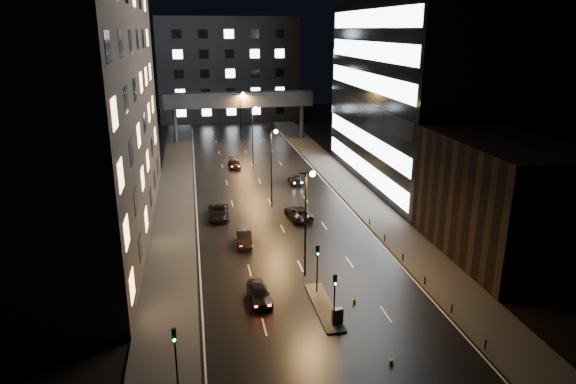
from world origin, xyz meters
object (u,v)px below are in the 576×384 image
object	(u,v)px
car_toward_b	(295,179)
utility_cabinet	(337,315)
car_away_a	(259,293)
car_toward_a	(298,213)
car_away_b	(244,238)
car_away_c	(219,212)
car_away_d	(234,164)

from	to	relation	value
car_toward_b	utility_cabinet	distance (m)	38.50
car_away_a	car_toward_a	world-z (taller)	car_away_a
car_away_a	car_away_b	bearing A→B (deg)	86.32
car_away_c	car_toward_b	distance (m)	17.49
car_toward_b	car_away_d	bearing A→B (deg)	-52.20
car_away_b	car_toward_a	size ratio (longest dim) A/B	0.86
car_away_c	utility_cabinet	world-z (taller)	car_away_c
car_toward_a	utility_cabinet	distance (m)	23.71
car_away_c	car_toward_b	bearing A→B (deg)	47.30
car_away_b	car_away_d	distance (m)	32.42
car_away_a	car_away_d	bearing A→B (deg)	84.04
car_away_a	car_away_c	xyz separation A→B (m)	(-2.23, 21.00, 0.00)
car_away_d	utility_cabinet	world-z (taller)	utility_cabinet
car_away_b	car_toward_a	xyz separation A→B (m)	(7.33, 6.69, -0.01)
car_away_a	car_away_d	size ratio (longest dim) A/B	0.96
car_toward_b	car_away_b	bearing A→B (deg)	66.45
utility_cabinet	car_toward_a	bearing A→B (deg)	73.13
car_away_b	car_toward_a	distance (m)	9.92
car_away_b	car_away_d	size ratio (longest dim) A/B	0.99
car_away_a	utility_cabinet	distance (m)	7.25
car_away_a	utility_cabinet	xyz separation A→B (m)	(5.54, -4.67, 0.01)
car_away_c	utility_cabinet	bearing A→B (deg)	-71.86
car_away_b	car_toward_b	xyz separation A→B (m)	(9.92, 21.30, -0.10)
car_away_a	car_away_b	size ratio (longest dim) A/B	0.97
car_away_a	car_away_c	bearing A→B (deg)	92.37
car_away_b	utility_cabinet	world-z (taller)	car_away_b
car_away_a	car_toward_a	xyz separation A→B (m)	(7.33, 18.97, -0.02)
car_away_c	car_toward_a	xyz separation A→B (m)	(9.56, -2.03, -0.02)
car_toward_a	car_away_d	bearing A→B (deg)	-84.96
car_toward_a	utility_cabinet	world-z (taller)	car_toward_a
car_away_b	utility_cabinet	distance (m)	17.83
car_away_b	car_away_a	bearing A→B (deg)	-86.85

